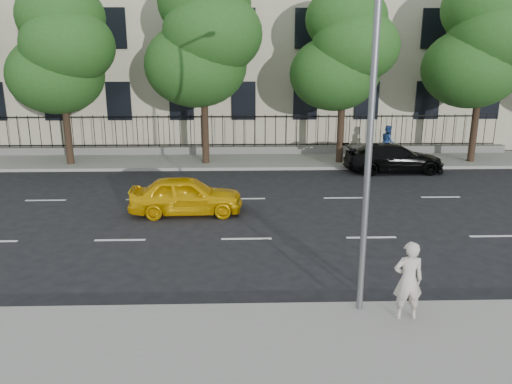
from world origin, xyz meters
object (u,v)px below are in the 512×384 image
(black_sedan, at_px, (394,158))
(woman_near, at_px, (408,280))
(yellow_taxi, at_px, (186,195))
(street_light, at_px, (367,81))

(black_sedan, relative_size, woman_near, 2.76)
(yellow_taxi, bearing_deg, woman_near, -146.82)
(street_light, height_order, yellow_taxi, street_light)
(black_sedan, distance_m, woman_near, 14.76)
(black_sedan, bearing_deg, woman_near, 163.07)
(woman_near, bearing_deg, street_light, -46.60)
(black_sedan, bearing_deg, yellow_taxi, 122.24)
(yellow_taxi, distance_m, woman_near, 9.66)
(street_light, xyz_separation_m, yellow_taxi, (-4.67, 6.93, -4.45))
(street_light, distance_m, woman_near, 4.32)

